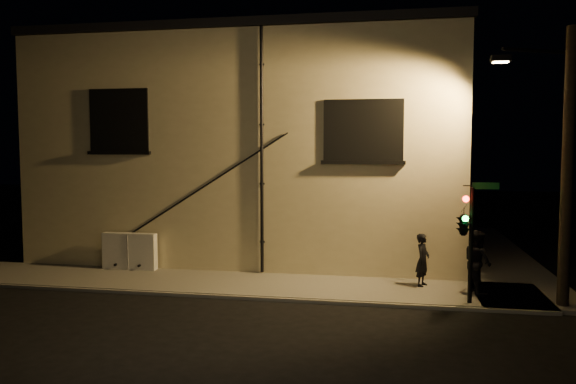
% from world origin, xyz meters
% --- Properties ---
extents(ground, '(90.00, 90.00, 0.00)m').
position_xyz_m(ground, '(0.00, 0.00, 0.00)').
color(ground, black).
extents(sidewalk, '(21.00, 16.00, 0.12)m').
position_xyz_m(sidewalk, '(1.22, 4.39, 0.06)').
color(sidewalk, slate).
rests_on(sidewalk, ground).
extents(building, '(16.20, 12.23, 8.80)m').
position_xyz_m(building, '(-3.00, 8.99, 4.40)').
color(building, beige).
rests_on(building, ground).
extents(utility_cabinet, '(1.96, 0.33, 1.29)m').
position_xyz_m(utility_cabinet, '(-6.57, 2.70, 0.76)').
color(utility_cabinet, silver).
rests_on(utility_cabinet, sidewalk).
extents(pedestrian_a, '(0.59, 0.70, 1.64)m').
position_xyz_m(pedestrian_a, '(3.52, 2.09, 0.94)').
color(pedestrian_a, black).
rests_on(pedestrian_a, sidewalk).
extents(pedestrian_b, '(1.01, 1.12, 1.88)m').
position_xyz_m(pedestrian_b, '(5.07, 1.50, 1.06)').
color(pedestrian_b, black).
rests_on(pedestrian_b, sidewalk).
extents(traffic_signal, '(1.31, 1.98, 3.35)m').
position_xyz_m(traffic_signal, '(4.51, 0.25, 2.37)').
color(traffic_signal, black).
rests_on(traffic_signal, sidewalk).
extents(streetlamp_pole, '(2.04, 1.40, 7.62)m').
position_xyz_m(streetlamp_pole, '(7.11, 0.64, 4.02)').
color(streetlamp_pole, black).
rests_on(streetlamp_pole, ground).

